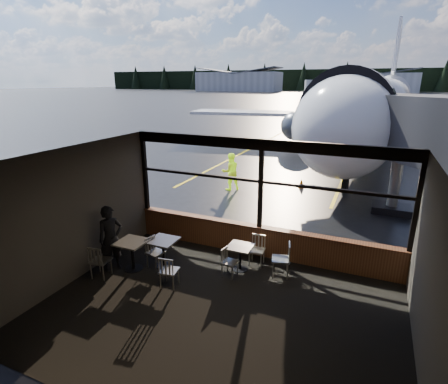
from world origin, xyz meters
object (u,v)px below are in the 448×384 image
Objects in this scene: airliner at (382,69)px; chair_mid_w at (156,253)px; ground_crew at (230,172)px; jet_bridge at (395,155)px; passenger at (111,239)px; chair_left_s at (100,261)px; chair_near_n at (257,251)px; chair_near_w at (230,263)px; cafe_table_near at (240,258)px; cone_nose at (301,183)px; cafe_table_mid at (164,253)px; cafe_table_left at (133,255)px; chair_mid_s at (169,271)px; chair_near_e at (281,260)px.

airliner is 43.83× the size of chair_mid_w.
jet_bridge is at bearing 135.17° from ground_crew.
passenger is at bearing -100.86° from airliner.
chair_near_n is at bearing 24.62° from chair_left_s.
ground_crew is (-3.47, 6.47, 0.45)m from chair_near_n.
chair_mid_w is at bearing -72.70° from chair_near_w.
chair_near_w is 3.30m from passenger.
chair_near_w is at bearing -108.14° from cafe_table_near.
chair_near_n reaches higher than cone_nose.
chair_mid_w is at bearing -141.19° from cafe_table_mid.
chair_left_s is (-3.26, -1.81, 0.11)m from cafe_table_near.
cone_nose is (-0.38, 8.14, -0.22)m from chair_near_n.
airliner is 23.00m from chair_near_w.
cafe_table_left is at bearing -130.32° from jet_bridge.
cafe_table_near is at bearing 168.53° from chair_near_w.
chair_mid_s is at bearing 45.72° from chair_near_n.
chair_near_w is 3.43m from chair_left_s.
cafe_table_left is 0.75m from passenger.
chair_left_s is at bearing 47.45° from ground_crew.
cafe_table_near reaches higher than cone_nose.
chair_left_s reaches higher than cafe_table_left.
chair_near_e is at bearing 25.24° from chair_mid_s.
chair_near_n reaches higher than cafe_table_left.
cafe_table_near is at bearing -89.70° from cone_nose.
chair_mid_s reaches higher than chair_near_n.
passenger is 8.27m from ground_crew.
ground_crew is at bearing 114.39° from cafe_table_near.
chair_near_n is (3.06, 1.59, 0.02)m from cafe_table_left.
chair_near_w is 0.45× the size of ground_crew.
passenger is (-1.91, 0.14, 0.48)m from chair_mid_s.
jet_bridge reaches higher than chair_mid_w.
chair_near_e reaches higher than chair_left_s.
passenger reaches higher than cone_nose.
chair_near_n is 0.99× the size of chair_mid_w.
cone_nose is at bearing 74.28° from chair_mid_s.
chair_near_e reaches higher than cone_nose.
chair_left_s is (-6.17, -23.52, -5.45)m from airliner.
chair_mid_w is 1.27m from passenger.
passenger is at bearing -157.46° from cafe_table_near.
chair_mid_w is at bearing -31.51° from passenger.
cafe_table_left is 8.09m from ground_crew.
jet_bridge is 7.27m from chair_near_n.
ground_crew reaches higher than cafe_table_mid.
jet_bridge reaches higher than passenger.
chair_near_e is 0.52× the size of passenger.
chair_near_e is at bearing -112.82° from jet_bridge.
airliner is 23.56m from cafe_table_mid.
airliner is at bearing -154.06° from ground_crew.
chair_near_n is at bearing -32.86° from passenger.
cone_nose is (0.09, 8.99, -0.18)m from chair_near_w.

